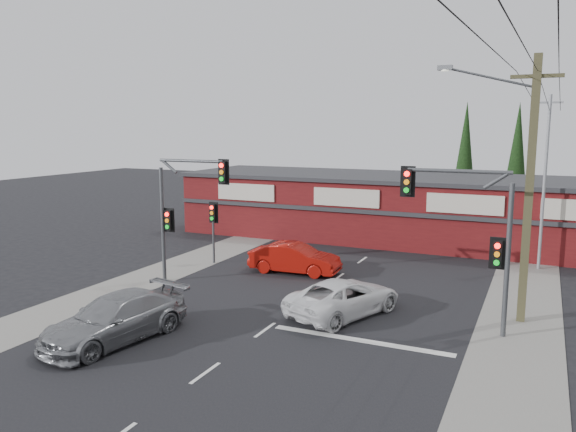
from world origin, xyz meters
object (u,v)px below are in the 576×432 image
at_px(silver_suv, 115,319).
at_px(shop_building, 379,206).
at_px(white_suv, 344,297).
at_px(utility_pole, 526,181).
at_px(red_sedan, 295,258).

height_order(silver_suv, shop_building, shop_building).
relative_size(white_suv, utility_pole, 0.51).
bearing_deg(utility_pole, silver_suv, -147.61).
bearing_deg(shop_building, white_suv, -79.27).
bearing_deg(utility_pole, white_suv, -161.72).
bearing_deg(utility_pole, red_sedan, 164.42).
distance_m(white_suv, silver_suv, 8.70).
xyz_separation_m(white_suv, shop_building, (-3.05, 16.08, 1.42)).
bearing_deg(utility_pole, shop_building, 123.76).
distance_m(silver_suv, utility_pole, 15.68).
bearing_deg(shop_building, silver_suv, -98.53).
xyz_separation_m(silver_suv, shop_building, (3.30, 22.03, 1.34)).
xyz_separation_m(white_suv, utility_pole, (6.31, 2.08, 4.68)).
xyz_separation_m(red_sedan, utility_pole, (10.70, -2.98, 4.63)).
relative_size(silver_suv, utility_pole, 0.55).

